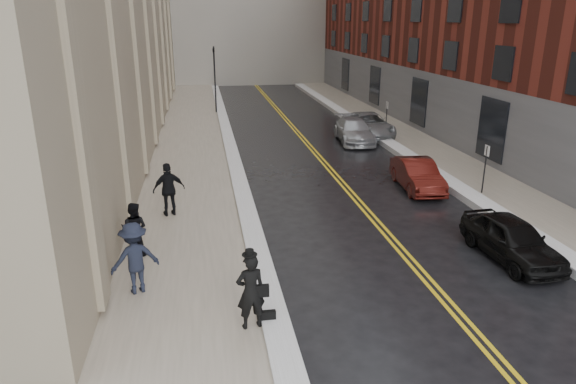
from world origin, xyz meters
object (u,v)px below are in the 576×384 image
object	(u,v)px
pedestrian_a	(134,229)
car_maroon	(417,175)
pedestrian_b	(135,258)
car_black	(512,239)
car_silver_far	(368,125)
pedestrian_main	(251,292)
car_silver_near	(354,131)
pedestrian_c	(169,189)

from	to	relation	value
pedestrian_a	car_maroon	bearing A→B (deg)	-142.17
car_maroon	pedestrian_b	bearing A→B (deg)	-141.44
car_black	car_maroon	xyz separation A→B (m)	(-0.10, 7.12, -0.01)
car_silver_far	pedestrian_b	world-z (taller)	pedestrian_b
car_silver_far	pedestrian_b	bearing A→B (deg)	-123.15
car_maroon	pedestrian_main	distance (m)	12.85
car_silver_near	pedestrian_b	xyz separation A→B (m)	(-11.09, -16.98, 0.45)
car_silver_far	pedestrian_c	world-z (taller)	pedestrian_c
car_silver_near	pedestrian_b	size ratio (longest dim) A/B	2.42
car_silver_far	pedestrian_c	distance (m)	17.39
car_maroon	pedestrian_main	size ratio (longest dim) A/B	2.12
car_silver_far	pedestrian_c	xyz separation A→B (m)	(-11.88, -12.69, 0.43)
pedestrian_a	pedestrian_b	distance (m)	2.45
car_silver_near	pedestrian_main	bearing A→B (deg)	-108.31
pedestrian_a	pedestrian_b	size ratio (longest dim) A/B	0.86
car_silver_near	pedestrian_b	distance (m)	20.28
car_black	pedestrian_c	size ratio (longest dim) A/B	1.96
car_maroon	car_silver_near	xyz separation A→B (m)	(-0.12, 9.42, 0.03)
car_silver_near	pedestrian_c	distance (m)	15.39
pedestrian_a	pedestrian_c	world-z (taller)	pedestrian_c
pedestrian_main	pedestrian_c	world-z (taller)	pedestrian_c
pedestrian_main	pedestrian_b	bearing A→B (deg)	-48.72
pedestrian_main	pedestrian_b	distance (m)	3.63
car_silver_near	pedestrian_c	bearing A→B (deg)	-128.15
car_silver_far	pedestrian_c	size ratio (longest dim) A/B	2.59
pedestrian_b	pedestrian_a	bearing A→B (deg)	-102.63
car_silver_far	pedestrian_a	world-z (taller)	pedestrian_a
pedestrian_a	pedestrian_c	xyz separation A→B (m)	(0.90, 3.30, 0.16)
pedestrian_b	pedestrian_c	bearing A→B (deg)	-115.58
pedestrian_a	pedestrian_main	bearing A→B (deg)	138.26
pedestrian_b	car_black	bearing A→B (deg)	162.67
car_silver_far	pedestrian_c	bearing A→B (deg)	-132.12
car_silver_far	pedestrian_b	xyz separation A→B (m)	(-12.49, -18.42, 0.42)
car_black	car_maroon	bearing A→B (deg)	87.75
pedestrian_main	pedestrian_a	world-z (taller)	pedestrian_main
pedestrian_main	pedestrian_a	xyz separation A→B (m)	(-3.18, 4.64, -0.10)
car_silver_near	car_silver_far	size ratio (longest dim) A/B	0.92
car_maroon	pedestrian_a	world-z (taller)	pedestrian_a
pedestrian_b	pedestrian_c	distance (m)	5.76
car_black	car_silver_near	size ratio (longest dim) A/B	0.82
car_silver_near	pedestrian_c	world-z (taller)	pedestrian_c
pedestrian_main	car_silver_near	bearing A→B (deg)	-124.48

